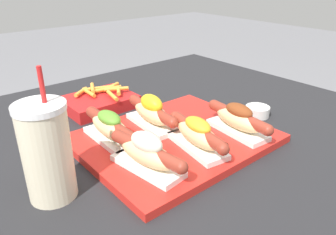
% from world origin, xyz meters
% --- Properties ---
extents(serving_tray, '(0.42, 0.35, 0.02)m').
position_xyz_m(serving_tray, '(-0.00, -0.08, 0.75)').
color(serving_tray, red).
rests_on(serving_tray, patio_table).
extents(hot_dog_0, '(0.08, 0.20, 0.08)m').
position_xyz_m(hot_dog_0, '(-0.13, -0.15, 0.79)').
color(hot_dog_0, white).
rests_on(hot_dog_0, serving_tray).
extents(hot_dog_1, '(0.08, 0.20, 0.07)m').
position_xyz_m(hot_dog_1, '(-0.00, -0.16, 0.79)').
color(hot_dog_1, white).
rests_on(hot_dog_1, serving_tray).
extents(hot_dog_2, '(0.07, 0.20, 0.07)m').
position_xyz_m(hot_dog_2, '(0.13, -0.16, 0.79)').
color(hot_dog_2, white).
rests_on(hot_dog_2, serving_tray).
extents(hot_dog_3, '(0.06, 0.20, 0.07)m').
position_xyz_m(hot_dog_3, '(-0.13, -0.01, 0.79)').
color(hot_dog_3, white).
rests_on(hot_dog_3, serving_tray).
extents(hot_dog_4, '(0.07, 0.20, 0.08)m').
position_xyz_m(hot_dog_4, '(-0.01, -0.01, 0.79)').
color(hot_dog_4, white).
rests_on(hot_dog_4, serving_tray).
extents(sauce_bowl, '(0.07, 0.07, 0.03)m').
position_xyz_m(sauce_bowl, '(0.27, -0.11, 0.75)').
color(sauce_bowl, silver).
rests_on(sauce_bowl, patio_table).
extents(drink_cup, '(0.09, 0.09, 0.24)m').
position_xyz_m(drink_cup, '(-0.29, -0.09, 0.83)').
color(drink_cup, beige).
rests_on(drink_cup, patio_table).
extents(fries_basket, '(0.19, 0.16, 0.05)m').
position_xyz_m(fries_basket, '(-0.03, 0.22, 0.76)').
color(fries_basket, red).
rests_on(fries_basket, patio_table).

